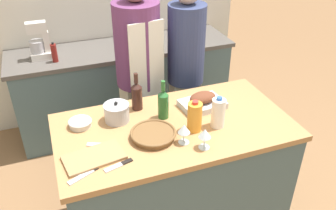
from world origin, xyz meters
TOP-DOWN VIEW (x-y plane):
  - kitchen_island at (0.00, 0.00)m, footprint 1.53×0.82m
  - back_counter at (0.00, 1.43)m, footprint 2.17×0.60m
  - roasting_pan at (0.26, 0.14)m, footprint 0.32×0.24m
  - wicker_basket at (-0.17, -0.08)m, footprint 0.28×0.28m
  - cutting_board at (-0.55, -0.16)m, footprint 0.36×0.24m
  - stock_pot at (-0.34, 0.18)m, footprint 0.17×0.17m
  - mixing_bowl at (-0.57, 0.19)m, footprint 0.15×0.15m
  - juice_jug at (0.10, -0.09)m, footprint 0.09×0.09m
  - milk_jug at (0.25, -0.10)m, footprint 0.09×0.09m
  - wine_bottle_green at (-0.04, 0.11)m, footprint 0.07×0.07m
  - wine_bottle_dark at (-0.17, 0.28)m, footprint 0.07×0.07m
  - wine_glass_left at (0.08, -0.28)m, footprint 0.07×0.07m
  - wine_glass_right at (-0.01, -0.19)m, footprint 0.07×0.07m
  - knife_chef at (-0.59, -0.26)m, footprint 0.24×0.13m
  - knife_paring at (-0.49, -0.05)m, footprint 0.16×0.09m
  - knife_bread at (-0.43, -0.26)m, footprint 0.17×0.07m
  - stand_mixer at (-0.74, 1.42)m, footprint 0.18×0.14m
  - condiment_bottle_tall at (0.68, 1.42)m, footprint 0.06×0.06m
  - condiment_bottle_short at (-0.63, 1.30)m, footprint 0.05×0.05m
  - person_cook_aproned at (-0.01, 0.79)m, footprint 0.37×0.38m
  - person_cook_guest at (0.38, 0.73)m, footprint 0.31×0.31m

SIDE VIEW (x-z plane):
  - back_counter at x=0.00m, z-range 0.00..0.88m
  - kitchen_island at x=0.00m, z-range 0.00..0.89m
  - knife_chef at x=-0.59m, z-range 0.89..0.90m
  - knife_paring at x=-0.49m, z-range 0.89..0.90m
  - knife_bread at x=-0.43m, z-range 0.89..0.90m
  - cutting_board at x=-0.55m, z-range 0.89..0.91m
  - person_cook_guest at x=0.38m, z-range 0.09..1.73m
  - wicker_basket at x=-0.17m, z-range 0.89..0.94m
  - mixing_bowl at x=-0.57m, z-range 0.89..0.94m
  - person_cook_aproned at x=-0.01m, z-range 0.09..1.77m
  - roasting_pan at x=0.26m, z-range 0.88..0.99m
  - stock_pot at x=-0.34m, z-range 0.88..1.03m
  - condiment_bottle_short at x=-0.63m, z-range 0.87..1.05m
  - condiment_bottle_tall at x=0.68m, z-range 0.87..1.09m
  - wine_glass_right at x=-0.01m, z-range 0.92..1.05m
  - juice_jug at x=0.10m, z-range 0.88..1.10m
  - wine_glass_left at x=0.08m, z-range 0.92..1.06m
  - milk_jug at x=0.25m, z-range 0.88..1.10m
  - wine_bottle_dark at x=-0.17m, z-range 0.86..1.13m
  - wine_bottle_green at x=-0.04m, z-range 0.86..1.14m
  - stand_mixer at x=-0.74m, z-range 0.85..1.19m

